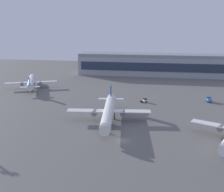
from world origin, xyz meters
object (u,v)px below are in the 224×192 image
(airplane_terminal_side, at_px, (31,82))
(pushback_tug, at_px, (145,100))
(cargo_loader, at_px, (209,100))
(airplane_taxiway_distant, at_px, (109,111))

(airplane_terminal_side, bearing_deg, pushback_tug, -39.94)
(cargo_loader, relative_size, pushback_tug, 1.20)
(airplane_taxiway_distant, xyz_separation_m, pushback_tug, (12.36, 30.71, -3.08))
(airplane_terminal_side, bearing_deg, airplane_taxiway_distant, -65.21)
(airplane_terminal_side, distance_m, cargo_loader, 102.90)
(airplane_taxiway_distant, relative_size, airplane_terminal_side, 1.14)
(airplane_taxiway_distant, bearing_deg, pushback_tug, -119.30)
(pushback_tug, bearing_deg, airplane_terminal_side, -140.14)
(airplane_taxiway_distant, relative_size, pushback_tug, 12.02)
(airplane_terminal_side, height_order, pushback_tug, airplane_terminal_side)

